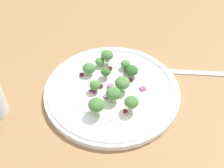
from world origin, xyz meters
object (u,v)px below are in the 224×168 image
object	(u,v)px
broccoli_floret_1	(122,83)
fork	(188,72)
plate	(112,91)
broccoli_floret_2	(126,64)
broccoli_floret_0	(113,94)

from	to	relation	value
broccoli_floret_1	fork	size ratio (longest dim) A/B	0.18
plate	broccoli_floret_2	xyz separation A→B (cm)	(-6.49, -1.28, 1.66)
broccoli_floret_0	broccoli_floret_2	size ratio (longest dim) A/B	1.40
broccoli_floret_0	fork	bearing A→B (deg)	156.00
plate	broccoli_floret_1	size ratio (longest dim) A/B	8.98
plate	broccoli_floret_2	size ratio (longest dim) A/B	12.96
plate	broccoli_floret_2	world-z (taller)	broccoli_floret_2
broccoli_floret_0	broccoli_floret_1	world-z (taller)	broccoli_floret_1
plate	broccoli_floret_1	xyz separation A→B (cm)	(-0.86, 1.82, 2.47)
broccoli_floret_0	broccoli_floret_1	bearing A→B (deg)	-177.04
fork	plate	bearing A→B (deg)	-33.28
plate	broccoli_floret_1	world-z (taller)	broccoli_floret_1
fork	broccoli_floret_1	bearing A→B (deg)	-29.41
broccoli_floret_0	fork	xyz separation A→B (cm)	(-16.81, 7.48, -2.97)
broccoli_floret_2	plate	bearing A→B (deg)	11.19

